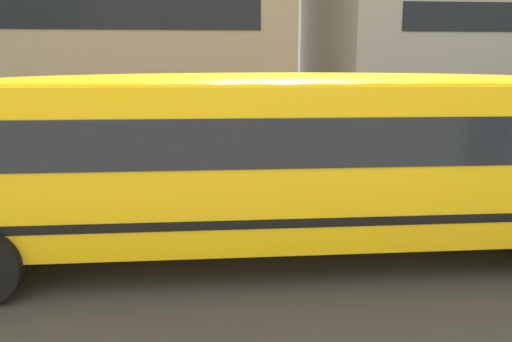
% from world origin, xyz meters
% --- Properties ---
extents(ground_plane, '(400.00, 400.00, 0.00)m').
position_xyz_m(ground_plane, '(0.00, 0.00, 0.00)').
color(ground_plane, '#424244').
extents(sidewalk_far, '(120.00, 3.00, 0.01)m').
position_xyz_m(sidewalk_far, '(0.00, 8.07, 0.01)').
color(sidewalk_far, gray).
rests_on(sidewalk_far, ground_plane).
extents(lane_centreline, '(110.00, 0.16, 0.01)m').
position_xyz_m(lane_centreline, '(0.00, 0.00, 0.00)').
color(lane_centreline, silver).
rests_on(lane_centreline, ground_plane).
extents(school_bus, '(13.31, 3.16, 2.96)m').
position_xyz_m(school_bus, '(-3.66, -1.70, 1.76)').
color(school_bus, yellow).
rests_on(school_bus, ground_plane).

